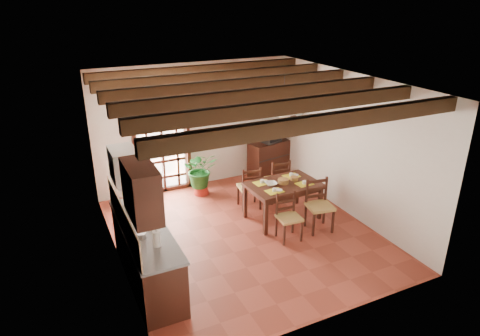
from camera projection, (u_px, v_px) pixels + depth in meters
ground_plane at (244, 233)px, 7.94m from camera, size 5.00×5.00×0.00m
room_shell at (245, 141)px, 7.25m from camera, size 4.52×5.02×2.81m
ceiling_beams at (245, 90)px, 6.92m from camera, size 4.50×4.34×0.20m
french_door at (162, 141)px, 9.22m from camera, size 1.26×0.11×2.32m
kitchen_counter at (146, 254)px, 6.48m from camera, size 0.64×2.25×1.38m
upper_cabinet at (141, 191)px, 5.33m from camera, size 0.35×0.80×0.70m
range_hood at (124, 166)px, 6.43m from camera, size 0.38×0.60×0.54m
counter_items at (142, 223)px, 6.37m from camera, size 0.50×1.43×0.25m
dining_table at (283, 188)px, 8.26m from camera, size 1.42×0.96×0.74m
chair_near_left at (288, 225)px, 7.68m from camera, size 0.42×0.41×0.87m
chair_near_right at (319, 215)px, 7.98m from camera, size 0.52×0.50×0.98m
chair_far_left at (249, 195)px, 8.81m from camera, size 0.48×0.46×0.93m
chair_far_right at (277, 187)px, 9.11m from camera, size 0.48×0.46×0.95m
table_setting at (283, 183)px, 8.22m from camera, size 1.00×0.67×0.09m
table_bowl at (271, 184)px, 8.14m from camera, size 0.25×0.25×0.05m
sideboard at (269, 158)px, 10.34m from camera, size 1.08×0.63×0.86m
crt_tv at (270, 134)px, 10.10m from camera, size 0.52×0.49×0.38m
fuse_box at (256, 104)px, 9.95m from camera, size 0.25×0.03×0.32m
plant_pot at (201, 189)px, 9.47m from camera, size 0.34×0.34×0.21m
potted_plant at (201, 170)px, 9.30m from camera, size 2.22×2.01×2.12m
wall_shelf at (299, 120)px, 9.56m from camera, size 0.20×0.42×0.20m
shelf_vase at (299, 114)px, 9.51m from camera, size 0.15×0.15×0.15m
shelf_flowers at (300, 105)px, 9.43m from camera, size 0.14×0.14×0.36m
framed_picture at (304, 96)px, 9.39m from camera, size 0.03×0.32×0.32m
pendant_lamp at (283, 115)px, 7.80m from camera, size 0.36×0.36×0.84m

